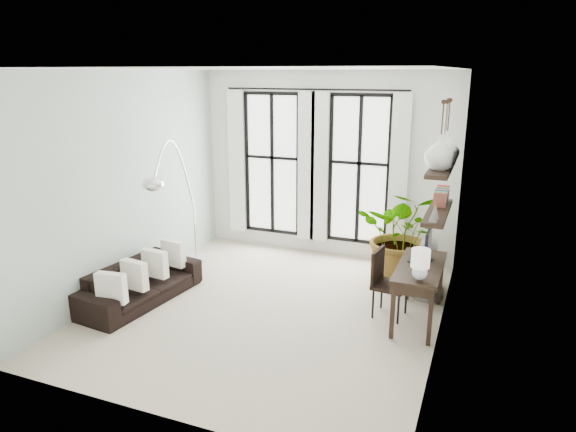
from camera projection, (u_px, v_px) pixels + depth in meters
The scene contains 16 objects.
floor at pixel (269, 308), 7.11m from camera, with size 5.00×5.00×0.00m, color #B5A790.
ceiling at pixel (267, 69), 6.24m from camera, with size 5.00×5.00×0.00m, color white.
wall_left at pixel (127, 183), 7.47m from camera, with size 5.00×5.00×0.00m, color #A8BBAD.
wall_right at pixel (448, 213), 5.88m from camera, with size 5.00×5.00×0.00m, color white.
wall_back at pixel (326, 165), 8.91m from camera, with size 4.50×4.50×0.00m, color white.
windows at pixel (314, 167), 8.93m from camera, with size 3.26×0.13×2.65m.
wall_shelves at pixel (440, 193), 6.27m from camera, with size 0.25×1.30×0.60m.
sofa at pixel (140, 283), 7.27m from camera, with size 1.89×0.74×0.55m, color black.
throw_pillows at pixel (145, 269), 7.18m from camera, with size 0.40×1.52×0.40m.
plant at pixel (403, 235), 7.91m from camera, with size 1.33×1.15×1.48m, color #2D7228.
desk at pixel (419, 271), 6.53m from camera, with size 0.55×1.31×1.17m.
desk_chair at pixel (385, 279), 6.80m from camera, with size 0.48×0.48×0.91m.
arc_lamp at pixel (174, 171), 7.60m from camera, with size 0.72×1.92×2.23m.
buddha at pixel (427, 271), 7.42m from camera, with size 0.50×0.50×0.90m.
vase_a at pixel (441, 153), 5.87m from camera, with size 0.37×0.37×0.38m, color white.
vase_b at pixel (444, 148), 6.23m from camera, with size 0.37×0.37×0.38m, color white.
Camera 1 is at (2.63, -5.94, 3.17)m, focal length 32.00 mm.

